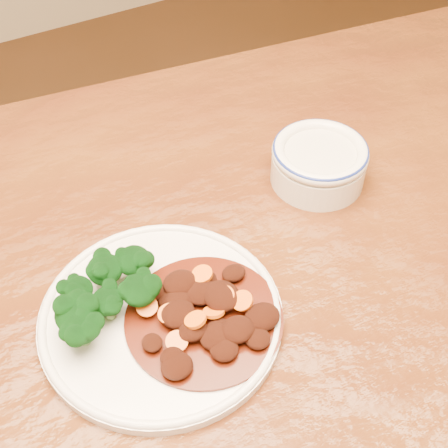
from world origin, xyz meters
TOP-DOWN VIEW (x-y plane):
  - dining_table at (0.00, 0.00)m, footprint 1.60×1.08m
  - dinner_plate at (-0.05, -0.03)m, footprint 0.28×0.28m
  - broccoli_florets at (-0.10, 0.00)m, footprint 0.13×0.10m
  - mince_stew at (-0.01, -0.06)m, footprint 0.18×0.18m
  - dip_bowl at (0.24, 0.08)m, footprint 0.13×0.13m

SIDE VIEW (x-z plane):
  - dining_table at x=0.00m, z-range 0.30..1.05m
  - dinner_plate at x=-0.05m, z-range 0.75..0.77m
  - mince_stew at x=-0.01m, z-range 0.76..0.79m
  - dip_bowl at x=0.24m, z-range 0.75..0.81m
  - broccoli_florets at x=-0.10m, z-range 0.77..0.82m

